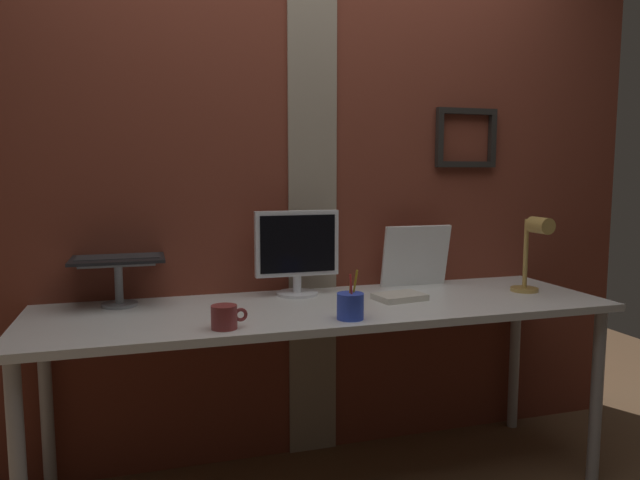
{
  "coord_description": "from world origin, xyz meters",
  "views": [
    {
      "loc": [
        -0.7,
        -2.21,
        1.3
      ],
      "look_at": [
        -0.0,
        0.07,
        1.02
      ],
      "focal_mm": 32.76,
      "sensor_mm": 36.0,
      "label": 1
    }
  ],
  "objects_px": {
    "laptop": "(118,245)",
    "monitor": "(297,249)",
    "whiteboard_panel": "(416,256)",
    "pen_cup": "(350,306)",
    "coffee_mug": "(225,317)",
    "desk_lamp": "(534,246)"
  },
  "relations": [
    {
      "from": "laptop",
      "to": "monitor",
      "type": "bearing_deg",
      "value": -5.66
    },
    {
      "from": "whiteboard_panel",
      "to": "pen_cup",
      "type": "height_order",
      "value": "whiteboard_panel"
    },
    {
      "from": "whiteboard_panel",
      "to": "coffee_mug",
      "type": "distance_m",
      "value": 1.07
    },
    {
      "from": "whiteboard_panel",
      "to": "desk_lamp",
      "type": "relative_size",
      "value": 0.96
    },
    {
      "from": "laptop",
      "to": "whiteboard_panel",
      "type": "xyz_separation_m",
      "value": [
        1.3,
        -0.04,
        -0.09
      ]
    },
    {
      "from": "laptop",
      "to": "desk_lamp",
      "type": "bearing_deg",
      "value": -11.39
    },
    {
      "from": "laptop",
      "to": "whiteboard_panel",
      "type": "distance_m",
      "value": 1.31
    },
    {
      "from": "monitor",
      "to": "coffee_mug",
      "type": "relative_size",
      "value": 2.93
    },
    {
      "from": "monitor",
      "to": "pen_cup",
      "type": "distance_m",
      "value": 0.49
    },
    {
      "from": "monitor",
      "to": "whiteboard_panel",
      "type": "relative_size",
      "value": 1.12
    },
    {
      "from": "monitor",
      "to": "desk_lamp",
      "type": "relative_size",
      "value": 1.08
    },
    {
      "from": "pen_cup",
      "to": "desk_lamp",
      "type": "bearing_deg",
      "value": 11.55
    },
    {
      "from": "monitor",
      "to": "whiteboard_panel",
      "type": "bearing_deg",
      "value": 2.99
    },
    {
      "from": "monitor",
      "to": "coffee_mug",
      "type": "distance_m",
      "value": 0.61
    },
    {
      "from": "monitor",
      "to": "coffee_mug",
      "type": "xyz_separation_m",
      "value": [
        -0.37,
        -0.46,
        -0.16
      ]
    },
    {
      "from": "pen_cup",
      "to": "coffee_mug",
      "type": "height_order",
      "value": "pen_cup"
    },
    {
      "from": "laptop",
      "to": "whiteboard_panel",
      "type": "height_order",
      "value": "laptop"
    },
    {
      "from": "monitor",
      "to": "desk_lamp",
      "type": "xyz_separation_m",
      "value": [
        0.99,
        -0.27,
        0.01
      ]
    },
    {
      "from": "pen_cup",
      "to": "whiteboard_panel",
      "type": "bearing_deg",
      "value": 44.48
    },
    {
      "from": "laptop",
      "to": "coffee_mug",
      "type": "xyz_separation_m",
      "value": [
        0.35,
        -0.53,
        -0.2
      ]
    },
    {
      "from": "whiteboard_panel",
      "to": "desk_lamp",
      "type": "xyz_separation_m",
      "value": [
        0.41,
        -0.3,
        0.07
      ]
    },
    {
      "from": "pen_cup",
      "to": "coffee_mug",
      "type": "xyz_separation_m",
      "value": [
        -0.45,
        -0.0,
        -0.01
      ]
    }
  ]
}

